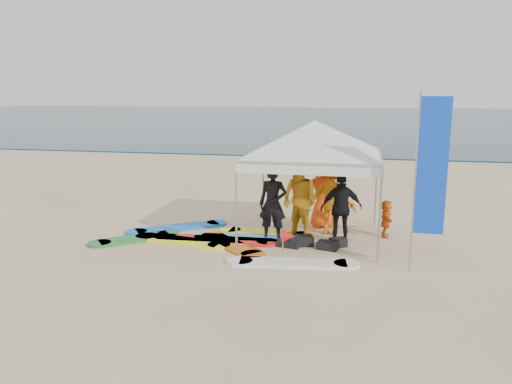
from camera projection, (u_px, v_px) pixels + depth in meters
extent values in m
plane|color=beige|center=(250.00, 283.00, 9.31)|extent=(120.00, 120.00, 0.00)
cube|color=#0C2633|center=(348.00, 118.00, 66.84)|extent=(160.00, 84.00, 0.08)
cube|color=silver|center=(324.00, 158.00, 26.76)|extent=(160.00, 1.20, 0.01)
imported|color=black|center=(273.00, 204.00, 11.78)|extent=(0.67, 0.45, 1.80)
imported|color=yellow|center=(300.00, 200.00, 11.83)|extent=(1.19, 1.14, 1.95)
imported|color=orange|center=(332.00, 197.00, 12.35)|extent=(1.35, 0.96, 1.89)
imported|color=black|center=(341.00, 208.00, 11.62)|extent=(1.06, 0.67, 1.68)
imported|color=#F85816|center=(323.00, 193.00, 12.95)|extent=(1.04, 0.86, 1.81)
imported|color=#D35212|center=(386.00, 219.00, 12.17)|extent=(0.28, 0.85, 0.92)
cylinder|color=#A5A5A8|center=(263.00, 183.00, 13.79)|extent=(0.05, 0.05, 2.03)
cylinder|color=#A5A5A8|center=(376.00, 188.00, 13.17)|extent=(0.05, 0.05, 2.03)
cylinder|color=#A5A5A8|center=(236.00, 208.00, 10.87)|extent=(0.05, 0.05, 2.03)
cylinder|color=#A5A5A8|center=(380.00, 215.00, 10.25)|extent=(0.05, 0.05, 2.03)
cube|color=white|center=(307.00, 170.00, 10.38)|extent=(3.15, 0.02, 0.24)
cube|color=white|center=(319.00, 152.00, 13.30)|extent=(3.15, 0.02, 0.24)
cube|color=white|center=(251.00, 158.00, 12.15)|extent=(0.02, 3.15, 0.24)
cube|color=white|center=(380.00, 162.00, 11.53)|extent=(0.02, 3.15, 0.24)
pyramid|color=white|center=(315.00, 120.00, 11.66)|extent=(4.31, 4.31, 0.81)
cylinder|color=#A5A5A8|center=(415.00, 185.00, 9.52)|extent=(0.04, 0.04, 3.52)
cube|color=blue|center=(433.00, 167.00, 9.39)|extent=(0.55, 0.03, 2.62)
cylinder|color=#A5A5A8|center=(283.00, 245.00, 10.62)|extent=(0.02, 0.02, 0.60)
cone|color=red|center=(289.00, 236.00, 10.56)|extent=(0.28, 0.28, 0.28)
cube|color=black|center=(301.00, 241.00, 11.57)|extent=(0.64, 0.51, 0.22)
cube|color=black|center=(328.00, 245.00, 11.27)|extent=(0.52, 0.40, 0.18)
cube|color=black|center=(290.00, 243.00, 11.50)|extent=(0.58, 0.50, 0.16)
cube|color=black|center=(338.00, 242.00, 11.46)|extent=(0.44, 0.41, 0.20)
cube|color=red|center=(215.00, 240.00, 11.86)|extent=(2.55, 0.66, 0.07)
cube|color=white|center=(293.00, 263.00, 10.27)|extent=(2.25, 0.81, 0.07)
cube|color=#2B9EE9|center=(250.00, 239.00, 11.97)|extent=(2.24, 0.73, 0.07)
cube|color=#FAFC2A|center=(266.00, 233.00, 12.47)|extent=(1.89, 0.60, 0.07)
cube|color=#227C33|center=(135.00, 239.00, 11.96)|extent=(1.62, 1.49, 0.07)
cube|color=#FFFB1A|center=(182.00, 241.00, 11.78)|extent=(2.02, 0.87, 0.07)
cube|color=#D46511|center=(232.00, 245.00, 11.49)|extent=(1.65, 1.60, 0.07)
cube|color=blue|center=(178.00, 228.00, 12.95)|extent=(2.05, 1.70, 0.07)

